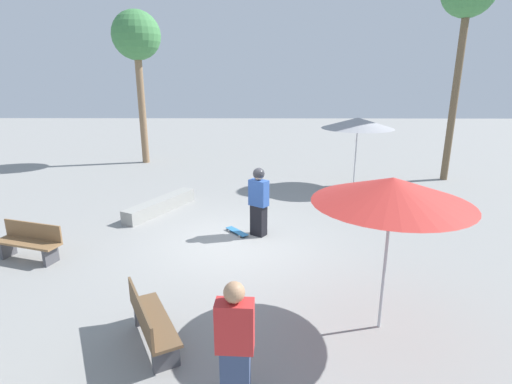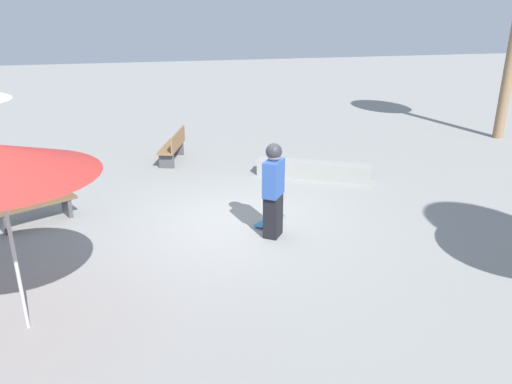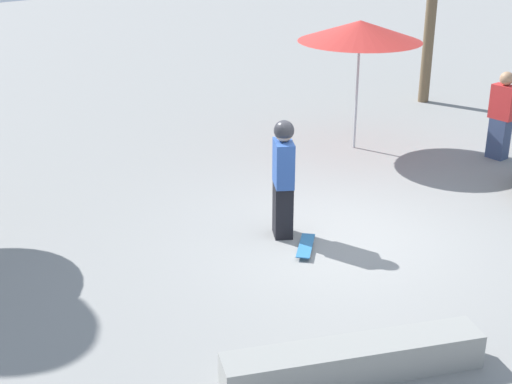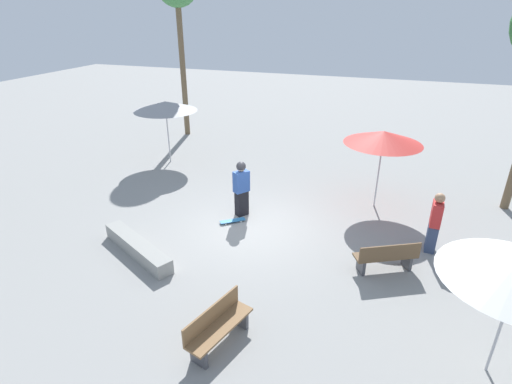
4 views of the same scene
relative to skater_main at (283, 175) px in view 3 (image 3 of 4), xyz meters
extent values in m
plane|color=gray|center=(-0.53, 0.68, -0.99)|extent=(60.00, 60.00, 0.00)
cube|color=black|center=(0.00, 0.00, -0.57)|extent=(0.44, 0.46, 0.83)
cube|color=#2D519E|center=(0.00, 0.00, 0.18)|extent=(0.50, 0.55, 0.68)
sphere|color=tan|center=(0.00, 0.00, 0.66)|extent=(0.27, 0.27, 0.27)
sphere|color=#2D2D33|center=(0.00, 0.00, 0.69)|extent=(0.30, 0.30, 0.30)
cube|color=teal|center=(0.09, 0.58, -0.92)|extent=(0.75, 0.65, 0.02)
cylinder|color=silver|center=(0.23, 0.80, -0.96)|extent=(0.06, 0.06, 0.05)
cylinder|color=silver|center=(0.33, 0.67, -0.96)|extent=(0.06, 0.06, 0.05)
cylinder|color=silver|center=(-0.16, 0.50, -0.96)|extent=(0.06, 0.06, 0.05)
cylinder|color=silver|center=(-0.06, 0.36, -0.96)|extent=(0.06, 0.06, 0.05)
cube|color=gray|center=(1.87, 3.06, -0.78)|extent=(2.76, 1.72, 0.40)
cylinder|color=#B7B7BC|center=(-4.02, -2.05, 0.25)|extent=(0.05, 0.05, 2.47)
cone|color=red|center=(-4.02, -2.05, 1.42)|extent=(2.46, 2.46, 0.40)
cube|color=#38476B|center=(-5.66, 0.28, -0.58)|extent=(0.28, 0.38, 0.81)
cube|color=red|center=(-5.66, 0.28, 0.16)|extent=(0.29, 0.49, 0.67)
sphere|color=tan|center=(-5.66, 0.28, 0.62)|extent=(0.26, 0.26, 0.26)
camera|label=1|loc=(-9.88, -0.02, 3.12)|focal=28.00mm
camera|label=2|loc=(-2.24, -8.36, 3.22)|focal=35.00mm
camera|label=3|loc=(6.90, 7.11, 3.76)|focal=50.00mm
camera|label=4|loc=(-4.16, 10.69, 5.16)|focal=28.00mm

